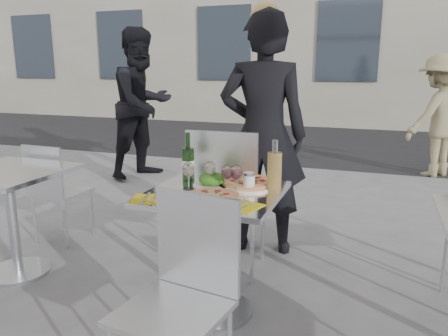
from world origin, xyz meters
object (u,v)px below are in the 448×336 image
(main_table, at_px, (215,227))
(wineglass_white_b, at_px, (210,169))
(side_table_left, at_px, (10,200))
(pedestrian_b, at_px, (439,116))
(pizza_far, at_px, (248,183))
(wineglass_red_b, at_px, (236,173))
(napkin_left, at_px, (149,199))
(chair_near, at_px, (184,284))
(carafe, at_px, (274,171))
(salad_plate, at_px, (212,181))
(wine_bottle, at_px, (188,162))
(wineglass_white_a, at_px, (189,170))
(chair_far, at_px, (226,191))
(pedestrian_a, at_px, (143,104))
(wineglass_red_a, at_px, (227,173))
(woman_diner, at_px, (263,135))
(side_chair_lfar, at_px, (54,185))
(napkin_right, at_px, (241,206))
(sugar_shaker, at_px, (249,182))
(pizza_near, at_px, (211,197))

(main_table, relative_size, wineglass_white_b, 4.76)
(side_table_left, relative_size, pedestrian_b, 0.47)
(pizza_far, xyz_separation_m, wineglass_red_b, (-0.02, -0.16, 0.09))
(napkin_left, bearing_deg, main_table, 26.62)
(chair_near, relative_size, carafe, 3.12)
(salad_plate, bearing_deg, wine_bottle, 155.36)
(wineglass_white_a, relative_size, wineglass_white_b, 1.00)
(pizza_far, relative_size, wineglass_white_b, 2.24)
(side_table_left, distance_m, napkin_left, 1.28)
(chair_far, bearing_deg, carafe, 133.94)
(pedestrian_a, bearing_deg, carafe, -119.01)
(napkin_left, bearing_deg, wineglass_red_a, 20.76)
(chair_far, relative_size, woman_diner, 0.56)
(chair_far, height_order, woman_diner, woman_diner)
(woman_diner, height_order, pizza_far, woman_diner)
(chair_far, xyz_separation_m, chair_near, (0.21, -1.14, -0.08))
(chair_far, bearing_deg, pizza_far, 124.10)
(pizza_far, bearing_deg, side_chair_lfar, 168.04)
(main_table, relative_size, napkin_right, 3.41)
(wineglass_white_a, xyz_separation_m, wineglass_red_a, (0.23, 0.01, 0.00))
(woman_diner, xyz_separation_m, pizza_far, (0.13, -0.83, -0.15))
(main_table, distance_m, pedestrian_a, 3.52)
(side_table_left, distance_m, wineglass_white_b, 1.48)
(salad_plate, bearing_deg, napkin_right, -47.27)
(sugar_shaker, bearing_deg, pizza_near, -124.44)
(chair_near, xyz_separation_m, wineglass_red_b, (0.00, 0.68, 0.32))
(side_table_left, distance_m, wine_bottle, 1.31)
(chair_near, xyz_separation_m, pizza_far, (0.02, 0.84, 0.23))
(pedestrian_b, relative_size, pizza_far, 4.51)
(side_chair_lfar, bearing_deg, sugar_shaker, 166.98)
(pedestrian_a, height_order, wineglass_white_b, pedestrian_a)
(salad_plate, distance_m, carafe, 0.37)
(salad_plate, xyz_separation_m, carafe, (0.36, 0.03, 0.08))
(side_chair_lfar, height_order, wineglass_white_b, wineglass_white_b)
(pizza_near, xyz_separation_m, wineglass_red_b, (0.08, 0.17, 0.10))
(side_chair_lfar, distance_m, carafe, 2.01)
(carafe, relative_size, napkin_left, 1.29)
(chair_far, height_order, pizza_far, chair_far)
(side_table_left, height_order, sugar_shaker, sugar_shaker)
(woman_diner, distance_m, salad_plate, 0.94)
(chair_near, height_order, napkin_right, chair_near)
(pizza_far, height_order, wineglass_white_b, wineglass_white_b)
(salad_plate, bearing_deg, pedestrian_b, 68.43)
(wine_bottle, distance_m, wineglass_red_a, 0.35)
(salad_plate, distance_m, wineglass_red_a, 0.16)
(side_chair_lfar, relative_size, sugar_shaker, 7.76)
(carafe, bearing_deg, side_chair_lfar, 167.19)
(wine_bottle, xyz_separation_m, wineglass_red_b, (0.36, -0.15, -0.00))
(side_table_left, height_order, wineglass_white_a, wineglass_white_a)
(sugar_shaker, bearing_deg, wineglass_red_b, -143.12)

